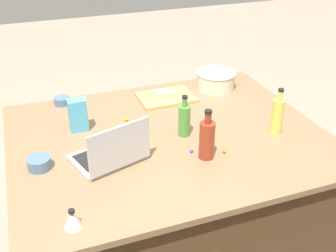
{
  "coord_description": "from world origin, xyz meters",
  "views": [
    {
      "loc": [
        0.62,
        1.66,
        1.94
      ],
      "look_at": [
        0.0,
        0.0,
        0.95
      ],
      "focal_mm": 43.77,
      "sensor_mm": 36.0,
      "label": 1
    }
  ],
  "objects_px": {
    "ramekin_small": "(39,163)",
    "mixing_bowl_large": "(216,79)",
    "butter_stick_right": "(165,95)",
    "bottle_olive": "(184,120)",
    "cutting_board": "(166,98)",
    "bottle_soy": "(207,139)",
    "bottle_oil": "(277,115)",
    "laptop": "(112,153)",
    "butter_stick_left": "(161,93)",
    "kitchen_timer": "(73,219)",
    "candy_bag": "(78,115)",
    "ramekin_medium": "(62,101)"
  },
  "relations": [
    {
      "from": "bottle_olive",
      "to": "bottle_soy",
      "type": "distance_m",
      "value": 0.22
    },
    {
      "from": "butter_stick_right",
      "to": "ramekin_medium",
      "type": "height_order",
      "value": "butter_stick_right"
    },
    {
      "from": "kitchen_timer",
      "to": "bottle_oil",
      "type": "bearing_deg",
      "value": -162.72
    },
    {
      "from": "laptop",
      "to": "ramekin_medium",
      "type": "relative_size",
      "value": 4.07
    },
    {
      "from": "mixing_bowl_large",
      "to": "butter_stick_right",
      "type": "distance_m",
      "value": 0.37
    },
    {
      "from": "bottle_oil",
      "to": "ramekin_medium",
      "type": "height_order",
      "value": "bottle_oil"
    },
    {
      "from": "ramekin_small",
      "to": "mixing_bowl_large",
      "type": "bearing_deg",
      "value": -155.11
    },
    {
      "from": "bottle_oil",
      "to": "bottle_olive",
      "type": "bearing_deg",
      "value": -16.74
    },
    {
      "from": "butter_stick_left",
      "to": "ramekin_medium",
      "type": "relative_size",
      "value": 1.24
    },
    {
      "from": "butter_stick_left",
      "to": "kitchen_timer",
      "type": "distance_m",
      "value": 1.13
    },
    {
      "from": "bottle_olive",
      "to": "butter_stick_right",
      "type": "height_order",
      "value": "bottle_olive"
    },
    {
      "from": "bottle_olive",
      "to": "cutting_board",
      "type": "distance_m",
      "value": 0.43
    },
    {
      "from": "bottle_soy",
      "to": "bottle_oil",
      "type": "bearing_deg",
      "value": -168.35
    },
    {
      "from": "laptop",
      "to": "bottle_soy",
      "type": "bearing_deg",
      "value": 165.07
    },
    {
      "from": "bottle_soy",
      "to": "ramekin_small",
      "type": "bearing_deg",
      "value": -13.68
    },
    {
      "from": "cutting_board",
      "to": "kitchen_timer",
      "type": "distance_m",
      "value": 1.12
    },
    {
      "from": "bottle_oil",
      "to": "butter_stick_right",
      "type": "xyz_separation_m",
      "value": [
        0.4,
        -0.53,
        -0.06
      ]
    },
    {
      "from": "mixing_bowl_large",
      "to": "bottle_olive",
      "type": "relative_size",
      "value": 1.13
    },
    {
      "from": "bottle_oil",
      "to": "butter_stick_right",
      "type": "bearing_deg",
      "value": -53.09
    },
    {
      "from": "mixing_bowl_large",
      "to": "kitchen_timer",
      "type": "xyz_separation_m",
      "value": [
        1.03,
        0.94,
        -0.02
      ]
    },
    {
      "from": "bottle_soy",
      "to": "ramekin_medium",
      "type": "distance_m",
      "value": 0.96
    },
    {
      "from": "bottle_soy",
      "to": "ramekin_small",
      "type": "xyz_separation_m",
      "value": [
        0.72,
        -0.18,
        -0.07
      ]
    },
    {
      "from": "laptop",
      "to": "bottle_olive",
      "type": "bearing_deg",
      "value": -164.14
    },
    {
      "from": "laptop",
      "to": "ramekin_small",
      "type": "relative_size",
      "value": 3.49
    },
    {
      "from": "cutting_board",
      "to": "butter_stick_left",
      "type": "height_order",
      "value": "butter_stick_left"
    },
    {
      "from": "bottle_olive",
      "to": "candy_bag",
      "type": "height_order",
      "value": "bottle_olive"
    },
    {
      "from": "mixing_bowl_large",
      "to": "bottle_olive",
      "type": "bearing_deg",
      "value": 49.16
    },
    {
      "from": "mixing_bowl_large",
      "to": "candy_bag",
      "type": "relative_size",
      "value": 1.43
    },
    {
      "from": "bottle_olive",
      "to": "bottle_oil",
      "type": "height_order",
      "value": "bottle_oil"
    },
    {
      "from": "bottle_olive",
      "to": "bottle_oil",
      "type": "relative_size",
      "value": 0.9
    },
    {
      "from": "mixing_bowl_large",
      "to": "bottle_oil",
      "type": "xyz_separation_m",
      "value": [
        -0.04,
        0.6,
        0.04
      ]
    },
    {
      "from": "ramekin_medium",
      "to": "candy_bag",
      "type": "xyz_separation_m",
      "value": [
        -0.04,
        0.33,
        0.06
      ]
    },
    {
      "from": "ramekin_small",
      "to": "laptop",
      "type": "bearing_deg",
      "value": 168.02
    },
    {
      "from": "bottle_soy",
      "to": "bottle_oil",
      "type": "relative_size",
      "value": 1.01
    },
    {
      "from": "mixing_bowl_large",
      "to": "butter_stick_left",
      "type": "relative_size",
      "value": 2.21
    },
    {
      "from": "bottle_olive",
      "to": "ramekin_small",
      "type": "relative_size",
      "value": 2.08
    },
    {
      "from": "butter_stick_left",
      "to": "bottle_soy",
      "type": "bearing_deg",
      "value": 88.67
    },
    {
      "from": "mixing_bowl_large",
      "to": "ramekin_medium",
      "type": "bearing_deg",
      "value": -5.9
    },
    {
      "from": "bottle_soy",
      "to": "butter_stick_right",
      "type": "height_order",
      "value": "bottle_soy"
    },
    {
      "from": "bottle_soy",
      "to": "candy_bag",
      "type": "xyz_separation_m",
      "value": [
        0.5,
        -0.46,
        -0.01
      ]
    },
    {
      "from": "bottle_soy",
      "to": "butter_stick_right",
      "type": "xyz_separation_m",
      "value": [
        -0.03,
        -0.62,
        -0.06
      ]
    },
    {
      "from": "butter_stick_left",
      "to": "bottle_oil",
      "type": "bearing_deg",
      "value": 125.5
    },
    {
      "from": "cutting_board",
      "to": "kitchen_timer",
      "type": "bearing_deg",
      "value": 52.42
    },
    {
      "from": "mixing_bowl_large",
      "to": "butter_stick_right",
      "type": "xyz_separation_m",
      "value": [
        0.36,
        0.07,
        -0.02
      ]
    },
    {
      "from": "laptop",
      "to": "cutting_board",
      "type": "relative_size",
      "value": 1.12
    },
    {
      "from": "mixing_bowl_large",
      "to": "cutting_board",
      "type": "bearing_deg",
      "value": 7.49
    },
    {
      "from": "cutting_board",
      "to": "candy_bag",
      "type": "height_order",
      "value": "candy_bag"
    },
    {
      "from": "kitchen_timer",
      "to": "butter_stick_left",
      "type": "bearing_deg",
      "value": -125.81
    },
    {
      "from": "mixing_bowl_large",
      "to": "cutting_board",
      "type": "distance_m",
      "value": 0.35
    },
    {
      "from": "mixing_bowl_large",
      "to": "bottle_oil",
      "type": "height_order",
      "value": "bottle_oil"
    }
  ]
}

